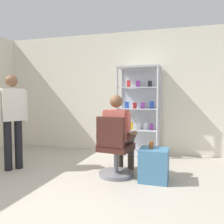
{
  "coord_description": "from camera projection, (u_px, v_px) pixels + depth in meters",
  "views": [
    {
      "loc": [
        1.39,
        -2.43,
        1.28
      ],
      "look_at": [
        0.16,
        1.54,
        1.0
      ],
      "focal_mm": 39.12,
      "sensor_mm": 36.0,
      "label": 1
    }
  ],
  "objects": [
    {
      "name": "display_cabinet_main",
      "position": [
        139.0,
        110.0,
        5.26
      ],
      "size": [
        0.9,
        0.45,
        1.9
      ],
      "color": "#B7B7BC",
      "rests_on": "ground"
    },
    {
      "name": "tea_glass",
      "position": [
        151.0,
        145.0,
        3.65
      ],
      "size": [
        0.07,
        0.07,
        0.11
      ],
      "primitive_type": "cylinder",
      "color": "brown",
      "rests_on": "storage_crate"
    },
    {
      "name": "back_wall",
      "position": [
        124.0,
        93.0,
        5.58
      ],
      "size": [
        6.0,
        0.1,
        2.7
      ],
      "primitive_type": "cube",
      "color": "silver",
      "rests_on": "ground"
    },
    {
      "name": "standing_customer",
      "position": [
        12.0,
        116.0,
        4.18
      ],
      "size": [
        0.38,
        0.45,
        1.63
      ],
      "color": "black",
      "rests_on": "ground"
    },
    {
      "name": "office_chair",
      "position": [
        115.0,
        152.0,
        3.82
      ],
      "size": [
        0.6,
        0.56,
        0.96
      ],
      "color": "slate",
      "rests_on": "ground"
    },
    {
      "name": "ground_plane",
      "position": [
        59.0,
        207.0,
        2.81
      ],
      "size": [
        7.2,
        7.2,
        0.0
      ],
      "primitive_type": "plane",
      "color": "#B2A899"
    },
    {
      "name": "storage_crate",
      "position": [
        154.0,
        165.0,
        3.65
      ],
      "size": [
        0.42,
        0.4,
        0.49
      ],
      "primitive_type": "cube",
      "color": "teal",
      "rests_on": "ground"
    },
    {
      "name": "seated_shopkeeper",
      "position": [
        119.0,
        131.0,
        3.95
      ],
      "size": [
        0.53,
        0.6,
        1.29
      ],
      "color": "#3F382D",
      "rests_on": "ground"
    }
  ]
}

